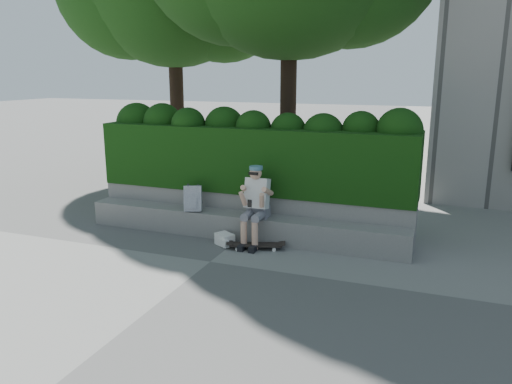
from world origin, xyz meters
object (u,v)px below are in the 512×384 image
at_px(person, 256,202).
at_px(backpack_plaid, 193,198).
at_px(backpack_ground, 225,239).
at_px(skateboard, 256,245).

xyz_separation_m(person, backpack_plaid, (-1.26, 0.08, -0.07)).
distance_m(backpack_plaid, backpack_ground, 1.03).
bearing_deg(backpack_ground, person, 58.36).
relative_size(person, backpack_plaid, 2.94).
height_order(skateboard, backpack_ground, backpack_ground).
relative_size(skateboard, backpack_ground, 2.89).
height_order(person, backpack_plaid, person).
relative_size(backpack_plaid, backpack_ground, 1.49).
height_order(person, backpack_ground, person).
bearing_deg(skateboard, backpack_plaid, 147.37).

